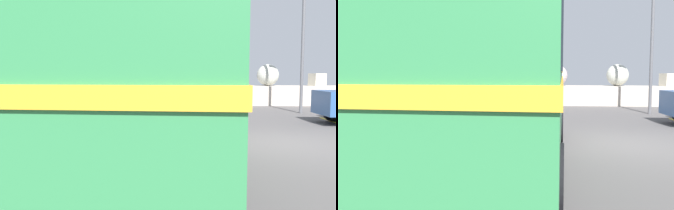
% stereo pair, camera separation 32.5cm
% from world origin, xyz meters
% --- Properties ---
extents(ground, '(32.00, 26.00, 0.02)m').
position_xyz_m(ground, '(0.00, 0.00, 0.01)').
color(ground, '#524F4E').
extents(breakwater, '(31.36, 2.15, 2.45)m').
position_xyz_m(breakwater, '(-0.29, 11.81, 0.71)').
color(breakwater, '#BCAFA0').
rests_on(breakwater, ground).
extents(vintage_coach, '(2.87, 8.70, 3.70)m').
position_xyz_m(vintage_coach, '(-2.87, -2.27, 2.05)').
color(vintage_coach, black).
rests_on(vintage_coach, ground).
extents(lamp_post, '(0.77, 0.57, 6.68)m').
position_xyz_m(lamp_post, '(2.73, 7.29, 3.75)').
color(lamp_post, '#5B5B60').
rests_on(lamp_post, ground).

